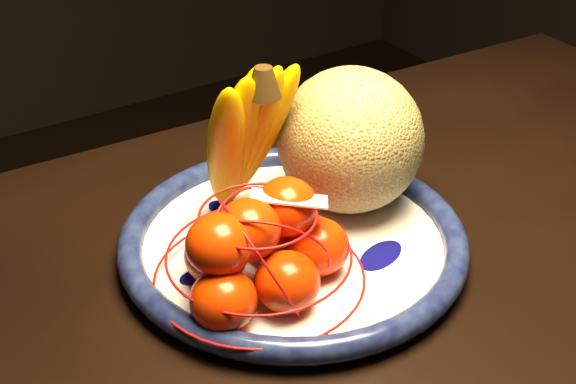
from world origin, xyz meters
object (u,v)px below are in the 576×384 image
fruit_bowl (293,241)px  cantaloupe (350,140)px  banana_bunch (242,134)px  mandarin_bag (259,251)px

fruit_bowl → cantaloupe: bearing=17.5°
cantaloupe → banana_bunch: 0.12m
cantaloupe → mandarin_bag: bearing=-155.5°
cantaloupe → mandarin_bag: cantaloupe is taller
mandarin_bag → fruit_bowl: bearing=33.1°
cantaloupe → banana_bunch: (-0.11, 0.04, 0.02)m
banana_bunch → mandarin_bag: size_ratio=0.97×
cantaloupe → mandarin_bag: size_ratio=0.76×
fruit_bowl → cantaloupe: (0.09, 0.03, 0.08)m
fruit_bowl → banana_bunch: size_ratio=1.79×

